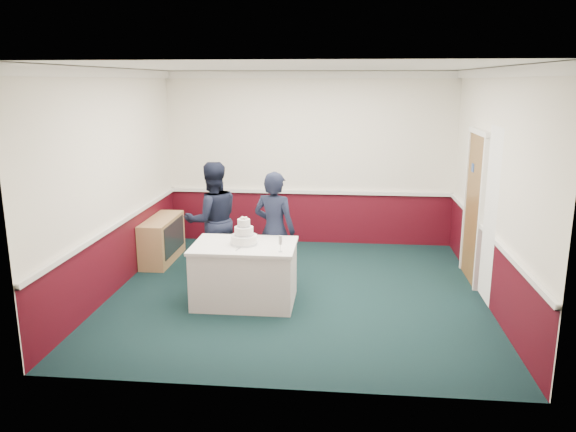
# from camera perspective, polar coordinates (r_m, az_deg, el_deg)

# --- Properties ---
(ground) EXTENTS (5.00, 5.00, 0.00)m
(ground) POSITION_cam_1_polar(r_m,az_deg,el_deg) (7.78, 0.94, -7.74)
(ground) COLOR #112A29
(ground) RESTS_ON ground
(room_shell) EXTENTS (5.00, 5.00, 3.00)m
(room_shell) POSITION_cam_1_polar(r_m,az_deg,el_deg) (7.90, 1.95, 7.29)
(room_shell) COLOR white
(room_shell) RESTS_ON ground
(sideboard) EXTENTS (0.41, 1.20, 0.70)m
(sideboard) POSITION_cam_1_polar(r_m,az_deg,el_deg) (9.23, -12.65, -2.34)
(sideboard) COLOR tan
(sideboard) RESTS_ON ground
(cake_table) EXTENTS (1.32, 0.92, 0.79)m
(cake_table) POSITION_cam_1_polar(r_m,az_deg,el_deg) (7.34, -4.42, -5.79)
(cake_table) COLOR white
(cake_table) RESTS_ON ground
(wedding_cake) EXTENTS (0.35, 0.35, 0.36)m
(wedding_cake) POSITION_cam_1_polar(r_m,az_deg,el_deg) (7.19, -4.49, -2.03)
(wedding_cake) COLOR white
(wedding_cake) RESTS_ON cake_table
(cake_knife) EXTENTS (0.06, 0.22, 0.00)m
(cake_knife) POSITION_cam_1_polar(r_m,az_deg,el_deg) (7.04, -5.00, -3.31)
(cake_knife) COLOR silver
(cake_knife) RESTS_ON cake_table
(champagne_flute) EXTENTS (0.05, 0.05, 0.21)m
(champagne_flute) POSITION_cam_1_polar(r_m,az_deg,el_deg) (6.85, -0.78, -2.56)
(champagne_flute) COLOR silver
(champagne_flute) RESTS_ON cake_table
(person_man) EXTENTS (1.04, 0.96, 1.71)m
(person_man) POSITION_cam_1_polar(r_m,az_deg,el_deg) (8.23, -7.66, -0.43)
(person_man) COLOR black
(person_man) RESTS_ON ground
(person_woman) EXTENTS (0.69, 0.55, 1.65)m
(person_woman) POSITION_cam_1_polar(r_m,az_deg,el_deg) (7.72, -1.38, -1.48)
(person_woman) COLOR black
(person_woman) RESTS_ON ground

